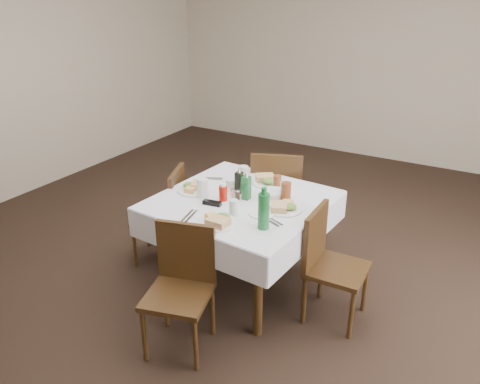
{
  "coord_description": "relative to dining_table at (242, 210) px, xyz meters",
  "views": [
    {
      "loc": [
        1.7,
        -2.91,
        2.22
      ],
      "look_at": [
        0.08,
        -0.12,
        0.8
      ],
      "focal_mm": 35.0,
      "sensor_mm": 36.0,
      "label": 1
    }
  ],
  "objects": [
    {
      "name": "ground_plane",
      "position": [
        -0.11,
        0.15,
        -0.67
      ],
      "size": [
        7.0,
        7.0,
        0.0
      ],
      "primitive_type": "plane",
      "color": "black"
    },
    {
      "name": "room_shell",
      "position": [
        -0.11,
        0.15,
        1.04
      ],
      "size": [
        6.04,
        7.04,
        2.8
      ],
      "color": "#BBB09F",
      "rests_on": "ground"
    },
    {
      "name": "dining_table",
      "position": [
        0.0,
        0.0,
        0.0
      ],
      "size": [
        1.27,
        1.27,
        0.76
      ],
      "color": "#32200C",
      "rests_on": "ground"
    },
    {
      "name": "chair_north",
      "position": [
        -0.04,
        0.7,
        -0.14
      ],
      "size": [
        0.57,
        0.57,
        0.93
      ],
      "color": "#32200C",
      "rests_on": "ground"
    },
    {
      "name": "chair_south",
      "position": [
        -0.02,
        -0.75,
        -0.19
      ],
      "size": [
        0.49,
        0.49,
        0.84
      ],
      "color": "#32200C",
      "rests_on": "ground"
    },
    {
      "name": "chair_east",
      "position": [
        0.7,
        -0.02,
        -0.2
      ],
      "size": [
        0.4,
        0.4,
        0.83
      ],
      "color": "#32200C",
      "rests_on": "ground"
    },
    {
      "name": "chair_west",
      "position": [
        -0.75,
        0.03,
        -0.19
      ],
      "size": [
        0.52,
        0.52,
        0.84
      ],
      "color": "#32200C",
      "rests_on": "ground"
    },
    {
      "name": "meal_north",
      "position": [
        0.04,
        0.37,
        0.11
      ],
      "size": [
        0.28,
        0.28,
        0.06
      ],
      "color": "white",
      "rests_on": "dining_table"
    },
    {
      "name": "meal_south",
      "position": [
        0.06,
        -0.43,
        0.11
      ],
      "size": [
        0.27,
        0.27,
        0.06
      ],
      "color": "white",
      "rests_on": "dining_table"
    },
    {
      "name": "meal_east",
      "position": [
        0.36,
        -0.02,
        0.11
      ],
      "size": [
        0.26,
        0.26,
        0.06
      ],
      "color": "white",
      "rests_on": "dining_table"
    },
    {
      "name": "meal_west",
      "position": [
        -0.4,
        -0.04,
        0.11
      ],
      "size": [
        0.27,
        0.27,
        0.06
      ],
      "color": "white",
      "rests_on": "dining_table"
    },
    {
      "name": "side_plate_a",
      "position": [
        -0.26,
        0.26,
        0.1
      ],
      "size": [
        0.14,
        0.14,
        0.01
      ],
      "color": "white",
      "rests_on": "dining_table"
    },
    {
      "name": "side_plate_b",
      "position": [
        0.25,
        -0.15,
        0.1
      ],
      "size": [
        0.18,
        0.18,
        0.01
      ],
      "color": "white",
      "rests_on": "dining_table"
    },
    {
      "name": "water_n",
      "position": [
        -0.15,
        0.29,
        0.16
      ],
      "size": [
        0.08,
        0.08,
        0.14
      ],
      "color": "silver",
      "rests_on": "dining_table"
    },
    {
      "name": "water_s",
      "position": [
        0.08,
        -0.26,
        0.15
      ],
      "size": [
        0.06,
        0.06,
        0.11
      ],
      "color": "silver",
      "rests_on": "dining_table"
    },
    {
      "name": "water_e",
      "position": [
        0.29,
        0.14,
        0.16
      ],
      "size": [
        0.08,
        0.08,
        0.14
      ],
      "color": "silver",
      "rests_on": "dining_table"
    },
    {
      "name": "water_w",
      "position": [
        -0.27,
        -0.12,
        0.16
      ],
      "size": [
        0.08,
        0.08,
        0.15
      ],
      "color": "silver",
      "rests_on": "dining_table"
    },
    {
      "name": "iced_tea_a",
      "position": [
        0.17,
        0.26,
        0.16
      ],
      "size": [
        0.06,
        0.06,
        0.13
      ],
      "color": "brown",
      "rests_on": "dining_table"
    },
    {
      "name": "iced_tea_b",
      "position": [
        0.31,
        0.11,
        0.17
      ],
      "size": [
        0.08,
        0.08,
        0.16
      ],
      "color": "brown",
      "rests_on": "dining_table"
    },
    {
      "name": "bread_basket",
      "position": [
        0.2,
        0.12,
        0.12
      ],
      "size": [
        0.2,
        0.2,
        0.07
      ],
      "color": "silver",
      "rests_on": "dining_table"
    },
    {
      "name": "oil_cruet_dark",
      "position": [
        -0.08,
        0.09,
        0.18
      ],
      "size": [
        0.05,
        0.05,
        0.21
      ],
      "color": "black",
      "rests_on": "dining_table"
    },
    {
      "name": "oil_cruet_green",
      "position": [
        0.03,
        0.02,
        0.19
      ],
      "size": [
        0.05,
        0.05,
        0.23
      ],
      "color": "#1B662D",
      "rests_on": "dining_table"
    },
    {
      "name": "ketchup_bottle",
      "position": [
        -0.11,
        -0.09,
        0.15
      ],
      "size": [
        0.06,
        0.06,
        0.13
      ],
      "color": "#B21306",
      "rests_on": "dining_table"
    },
    {
      "name": "salt_shaker",
      "position": [
        -0.07,
        -0.02,
        0.13
      ],
      "size": [
        0.03,
        0.03,
        0.07
      ],
      "color": "white",
      "rests_on": "dining_table"
    },
    {
      "name": "pepper_shaker",
      "position": [
        -0.02,
        -0.02,
        0.13
      ],
      "size": [
        0.03,
        0.03,
        0.08
      ],
      "color": "#3E291C",
      "rests_on": "dining_table"
    },
    {
      "name": "coffee_mug",
      "position": [
        -0.14,
        0.09,
        0.14
      ],
      "size": [
        0.14,
        0.14,
        0.1
      ],
      "color": "white",
      "rests_on": "dining_table"
    },
    {
      "name": "sunglasses",
      "position": [
        -0.13,
        -0.2,
        0.1
      ],
      "size": [
        0.14,
        0.07,
        0.03
      ],
      "color": "black",
      "rests_on": "dining_table"
    },
    {
      "name": "green_bottle",
      "position": [
        0.35,
        -0.33,
        0.22
      ],
      "size": [
        0.08,
        0.08,
        0.29
      ],
      "color": "#1B662D",
      "rests_on": "dining_table"
    },
    {
      "name": "sugar_caddy",
      "position": [
        0.31,
        -0.05,
        0.11
      ],
      "size": [
        0.11,
        0.08,
        0.05
      ],
      "color": "white",
      "rests_on": "dining_table"
    },
    {
      "name": "cutlery_n",
      "position": [
        0.22,
        0.35,
        0.09
      ],
      "size": [
        0.11,
        0.18,
        0.01
      ],
      "color": "silver",
      "rests_on": "dining_table"
    },
    {
      "name": "cutlery_s",
      "position": [
        -0.17,
        -0.44,
        0.09
      ],
      "size": [
        0.09,
        0.2,
        0.01
      ],
      "color": "silver",
      "rests_on": "dining_table"
    },
    {
      "name": "cutlery_e",
      "position": [
        0.35,
        -0.21,
        0.09
      ],
      "size": [
        0.21,
        0.13,
        0.01
      ],
      "color": "silver",
      "rests_on": "dining_table"
    },
    {
      "name": "cutlery_w",
      "position": [
        -0.39,
        0.22,
        0.09
      ],
      "size": [
        0.2,
        0.12,
        0.01
      ],
      "color": "silver",
      "rests_on": "dining_table"
    }
  ]
}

